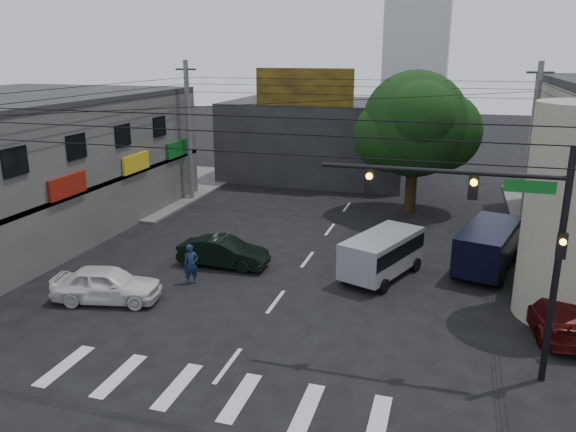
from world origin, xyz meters
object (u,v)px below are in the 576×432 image
at_px(utility_pole_far_left, 189,132).
at_px(maroon_sedan, 555,313).
at_px(traffic_gantry, 500,224).
at_px(silver_minivan, 382,256).
at_px(traffic_officer, 191,264).
at_px(white_compact, 107,284).
at_px(dark_sedan, 223,252).
at_px(utility_pole_far_right, 531,146).
at_px(navy_van, 488,249).
at_px(street_tree, 415,124).

bearing_deg(utility_pole_far_left, maroon_sedan, -32.73).
relative_size(traffic_gantry, maroon_sedan, 1.49).
height_order(utility_pole_far_left, silver_minivan, utility_pole_far_left).
relative_size(utility_pole_far_left, maroon_sedan, 1.91).
relative_size(maroon_sedan, traffic_officer, 2.73).
relative_size(utility_pole_far_left, white_compact, 2.01).
relative_size(dark_sedan, maroon_sedan, 0.87).
bearing_deg(traffic_gantry, maroon_sedan, 55.67).
relative_size(utility_pole_far_right, navy_van, 1.67).
relative_size(street_tree, navy_van, 1.58).
height_order(utility_pole_far_left, dark_sedan, utility_pole_far_left).
xyz_separation_m(dark_sedan, maroon_sedan, (13.85, -2.44, -0.03)).
bearing_deg(silver_minivan, traffic_gantry, -127.99).
height_order(street_tree, traffic_officer, street_tree).
relative_size(dark_sedan, silver_minivan, 0.86).
relative_size(silver_minivan, traffic_officer, 2.78).
bearing_deg(traffic_gantry, white_compact, 175.40).
bearing_deg(navy_van, maroon_sedan, -144.53).
xyz_separation_m(street_tree, traffic_officer, (-8.06, -14.25, -4.59)).
height_order(street_tree, utility_pole_far_right, utility_pole_far_right).
relative_size(traffic_gantry, white_compact, 1.58).
bearing_deg(dark_sedan, traffic_gantry, -117.81).
height_order(utility_pole_far_left, white_compact, utility_pole_far_left).
distance_m(utility_pole_far_left, dark_sedan, 13.53).
relative_size(utility_pole_far_right, dark_sedan, 2.18).
relative_size(street_tree, silver_minivan, 1.78).
xyz_separation_m(dark_sedan, silver_minivan, (7.24, 0.79, 0.28)).
height_order(traffic_gantry, dark_sedan, traffic_gantry).
relative_size(street_tree, dark_sedan, 2.07).
height_order(dark_sedan, maroon_sedan, dark_sedan).
height_order(maroon_sedan, silver_minivan, silver_minivan).
distance_m(utility_pole_far_left, silver_minivan, 17.82).
distance_m(utility_pole_far_right, silver_minivan, 12.74).
bearing_deg(navy_van, street_tree, 39.84).
bearing_deg(maroon_sedan, traffic_gantry, 46.89).
distance_m(white_compact, traffic_officer, 3.57).
distance_m(dark_sedan, navy_van, 12.15).
bearing_deg(maroon_sedan, street_tree, -75.09).
bearing_deg(utility_pole_far_right, street_tree, 171.25).
distance_m(traffic_gantry, navy_van, 9.84).
relative_size(traffic_gantry, traffic_officer, 4.08).
height_order(street_tree, silver_minivan, street_tree).
bearing_deg(silver_minivan, utility_pole_far_left, 75.44).
xyz_separation_m(utility_pole_far_right, traffic_officer, (-14.56, -13.25, -3.72)).
distance_m(dark_sedan, silver_minivan, 7.29).
distance_m(street_tree, traffic_gantry, 18.42).
bearing_deg(traffic_officer, white_compact, -172.76).
bearing_deg(traffic_officer, maroon_sedan, -40.00).
bearing_deg(maroon_sedan, traffic_officer, -9.26).
distance_m(street_tree, navy_van, 10.83).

